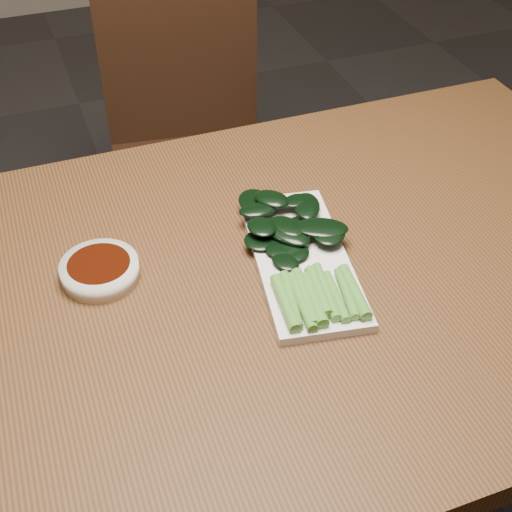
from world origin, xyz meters
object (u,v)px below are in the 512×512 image
Objects in this scene: table at (239,319)px; serving_plate at (301,260)px; gai_lan at (297,249)px; chair_far at (190,142)px; sauce_bowl at (100,270)px.

table is 4.35× the size of serving_plate.
chair_far is at bearing 86.15° from gai_lan.
chair_far is at bearing 86.58° from serving_plate.
serving_plate is at bearing -36.14° from gai_lan.
table is at bearing -171.65° from gai_lan.
gai_lan is (-0.05, -0.78, 0.29)m from chair_far.
table is 4.34× the size of gai_lan.
gai_lan is (0.27, -0.07, 0.01)m from sauce_bowl.
table is 0.83m from chair_far.
chair_far is 0.83m from sauce_bowl.
serving_plate is (-0.05, -0.78, 0.27)m from chair_far.
serving_plate is at bearing 5.54° from table.
chair_far is 2.77× the size of serving_plate.
sauce_bowl is at bearing 166.24° from gai_lan.
sauce_bowl reaches higher than table.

